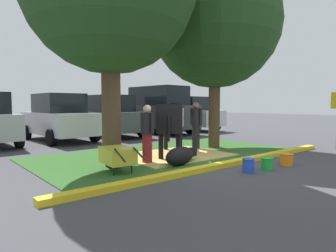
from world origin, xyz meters
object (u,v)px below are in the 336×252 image
wheelbarrow (117,156)px  suv_dark_grey (158,110)px  calf_lying (180,156)px  bucket_green (267,163)px  bucket_blue (248,165)px  sedan_red (110,116)px  sedan_blue (188,114)px  person_handler (196,124)px  person_visitor_near (147,132)px  cow_holstein (172,118)px  shade_tree_right (215,23)px  hatchback_white (59,118)px  bucket_orange (286,159)px

wheelbarrow → suv_dark_grey: 9.38m
calf_lying → bucket_green: (1.18, -1.77, -0.08)m
bucket_green → bucket_blue: bearing=167.0°
sedan_red → sedan_blue: same height
person_handler → person_visitor_near: 2.93m
cow_holstein → suv_dark_grey: (3.94, 5.69, 0.11)m
shade_tree_right → sedan_blue: bearing=53.2°
calf_lying → bucket_green: 2.13m
person_handler → person_visitor_near: person_handler is taller
hatchback_white → suv_dark_grey: (5.35, -0.11, 0.29)m
cow_holstein → sedan_red: bearing=79.0°
sedan_blue → cow_holstein: bearing=-137.3°
shade_tree_right → person_visitor_near: size_ratio=4.29×
sedan_red → bucket_blue: bearing=-99.0°
wheelbarrow → bucket_orange: (3.71, -2.14, -0.22)m
sedan_blue → shade_tree_right: bearing=-126.8°
cow_holstein → bucket_blue: 3.16m
person_handler → sedan_red: 5.76m
suv_dark_grey → sedan_blue: 2.63m
bucket_green → sedan_blue: sedan_blue is taller
bucket_blue → suv_dark_grey: suv_dark_grey is taller
hatchback_white → suv_dark_grey: suv_dark_grey is taller
wheelbarrow → bucket_orange: 4.29m
shade_tree_right → cow_holstein: shade_tree_right is taller
bucket_orange → sedan_red: (0.01, 9.17, 0.82)m
shade_tree_right → cow_holstein: size_ratio=2.67×
person_visitor_near → sedan_blue: bearing=40.1°
hatchback_white → calf_lying: bearing=-85.8°
cow_holstein → person_handler: 1.39m
cow_holstein → suv_dark_grey: suv_dark_grey is taller
bucket_green → person_handler: bearing=73.1°
sedan_red → suv_dark_grey: (2.77, -0.32, 0.29)m
bucket_green → hatchback_white: 9.13m
calf_lying → sedan_red: 7.68m
person_visitor_near → wheelbarrow: size_ratio=0.96×
bucket_blue → suv_dark_grey: 9.71m
cow_holstein → calf_lying: bearing=-122.7°
person_visitor_near → hatchback_white: 6.49m
bucket_orange → calf_lying: bearing=138.4°
calf_lying → hatchback_white: hatchback_white is taller
bucket_green → sedan_blue: 11.10m
person_visitor_near → wheelbarrow: 1.25m
calf_lying → wheelbarrow: bearing=168.6°
cow_holstein → shade_tree_right: bearing=2.8°
person_handler → sedan_blue: 7.77m
wheelbarrow → bucket_blue: (2.30, -1.98, -0.21)m
shade_tree_right → wheelbarrow: size_ratio=4.13×
hatchback_white → sedan_blue: 7.94m
bucket_blue → bucket_green: bucket_blue is taller
bucket_blue → calf_lying: bearing=110.7°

